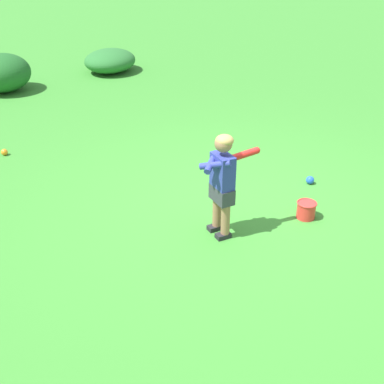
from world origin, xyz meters
TOP-DOWN VIEW (x-y plane):
  - ground_plane at (0.00, 0.00)m, footprint 40.00×40.00m
  - child_batter at (-0.60, 0.10)m, footprint 0.42×0.55m
  - play_ball_center_lawn at (0.78, 3.31)m, footprint 0.09×0.09m
  - play_ball_far_left at (0.71, -0.82)m, footprint 0.10×0.10m
  - toy_bucket at (-0.11, -0.76)m, footprint 0.22×0.22m
  - shrub_left_background at (3.56, 4.88)m, footprint 1.10×1.04m
  - shrub_right_background at (5.34, 3.37)m, footprint 1.27×1.08m

SIDE VIEW (x-z plane):
  - ground_plane at x=0.00m, z-range 0.00..0.00m
  - play_ball_center_lawn at x=0.78m, z-range 0.00..0.09m
  - play_ball_far_left at x=0.71m, z-range 0.00..0.10m
  - toy_bucket at x=-0.11m, z-range 0.00..0.19m
  - shrub_right_background at x=5.34m, z-range 0.00..0.48m
  - shrub_left_background at x=3.56m, z-range 0.00..0.71m
  - child_batter at x=-0.60m, z-range 0.11..1.19m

